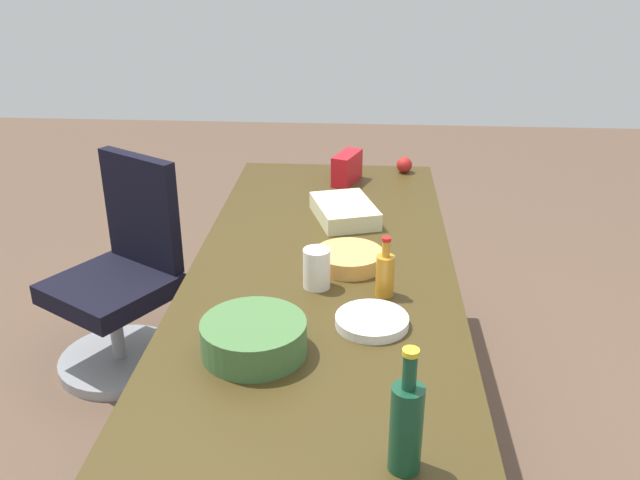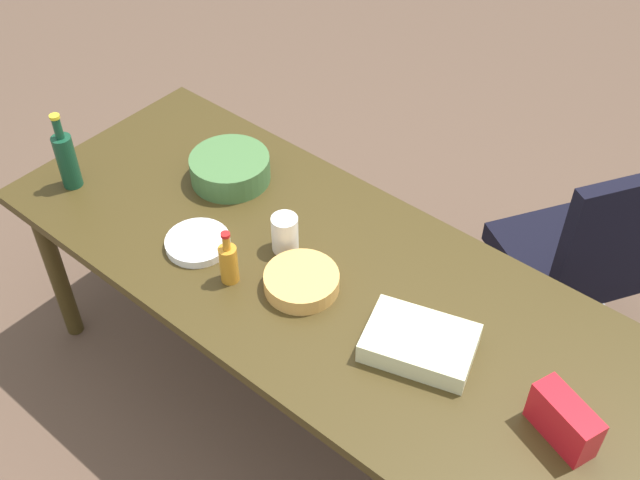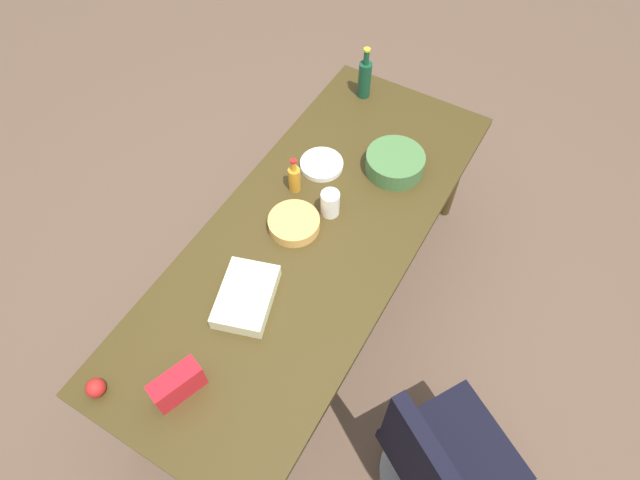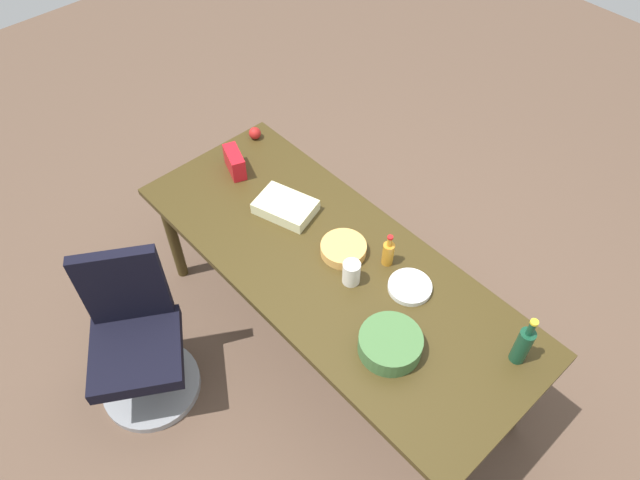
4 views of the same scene
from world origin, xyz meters
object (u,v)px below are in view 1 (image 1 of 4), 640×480
wine_bottle (406,424)px  sheet_cake (344,211)px  apple_red (404,165)px  mayo_jar (317,268)px  chip_bag_red (347,168)px  dressing_bottle (385,273)px  chip_bowl (349,259)px  conference_table (322,286)px  paper_plate_stack (372,321)px  office_chair (122,292)px  salad_bowl (254,338)px

wine_bottle → sheet_cake: bearing=-172.7°
apple_red → mayo_jar: mayo_jar is taller
chip_bag_red → wine_bottle: 1.88m
wine_bottle → mayo_jar: size_ratio=2.27×
sheet_cake → chip_bag_red: chip_bag_red is taller
dressing_bottle → mayo_jar: size_ratio=1.51×
chip_bowl → chip_bag_red: (-0.89, -0.04, 0.04)m
conference_table → paper_plate_stack: (0.38, 0.17, 0.09)m
office_chair → chip_bag_red: 1.18m
office_chair → chip_bowl: (0.51, 1.04, 0.45)m
sheet_cake → chip_bowl: bearing=4.2°
chip_bowl → dressing_bottle: dressing_bottle is taller
sheet_cake → apple_red: (-0.62, 0.27, 0.00)m
conference_table → office_chair: size_ratio=2.39×
chip_bag_red → mayo_jar: (1.05, -0.06, -0.00)m
paper_plate_stack → chip_bag_red: (-1.28, -0.12, 0.06)m
office_chair → wine_bottle: 1.99m
sheet_cake → chip_bowl: sheet_cake is taller
salad_bowl → dressing_bottle: bearing=134.6°
sheet_cake → chip_bag_red: (-0.45, -0.01, 0.04)m
salad_bowl → wine_bottle: bearing=43.2°
sheet_cake → dressing_bottle: 0.65m
conference_table → apple_red: apple_red is taller
office_chair → apple_red: (-0.54, 1.28, 0.46)m
conference_table → paper_plate_stack: paper_plate_stack is taller
conference_table → chip_bag_red: 0.91m
apple_red → chip_bowl: size_ratio=0.31×
salad_bowl → chip_bag_red: size_ratio=1.47×
salad_bowl → sheet_cake: size_ratio=0.92×
office_chair → apple_red: size_ratio=12.78×
conference_table → salad_bowl: size_ratio=7.86×
apple_red → wine_bottle: bearing=-2.4°
apple_red → sheet_cake: bearing=-23.6°
office_chair → conference_table: bearing=61.1°
conference_table → wine_bottle: bearing=14.0°
conference_table → sheet_cake: (-0.45, 0.06, 0.11)m
mayo_jar → chip_bag_red: bearing=176.5°
dressing_bottle → wine_bottle: bearing=2.2°
salad_bowl → dressing_bottle: 0.52m
office_chair → paper_plate_stack: (0.91, 1.12, 0.44)m
apple_red → mayo_jar: size_ratio=0.56×
conference_table → wine_bottle: wine_bottle is taller
apple_red → salad_bowl: bearing=-16.7°
conference_table → chip_bag_red: (-0.90, 0.06, 0.15)m
dressing_bottle → mayo_jar: 0.23m
paper_plate_stack → dressing_bottle: (-0.19, 0.04, 0.06)m
conference_table → sheet_cake: bearing=172.2°
conference_table → dressing_bottle: bearing=48.5°
paper_plate_stack → apple_red: bearing=173.8°
conference_table → salad_bowl: (0.55, -0.15, 0.13)m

